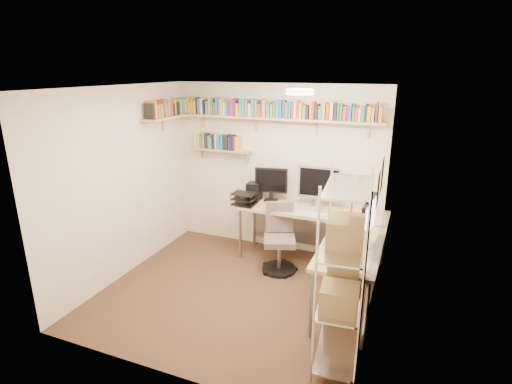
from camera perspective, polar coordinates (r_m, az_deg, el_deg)
ground at (r=5.18m, az=-2.97°, el=-14.13°), size 3.20×3.20×0.00m
room_shell at (r=4.57m, az=-3.21°, el=2.68°), size 3.24×3.04×2.52m
wall_shelves at (r=5.81m, az=-1.64°, el=10.65°), size 3.12×1.09×0.79m
corner_desk at (r=5.40m, az=7.79°, el=-3.49°), size 2.15×2.05×1.40m
office_chair at (r=5.55m, az=3.35°, el=-7.24°), size 0.54×0.54×0.95m
wire_rack at (r=3.69m, az=12.31°, el=-10.71°), size 0.46×0.83×1.86m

